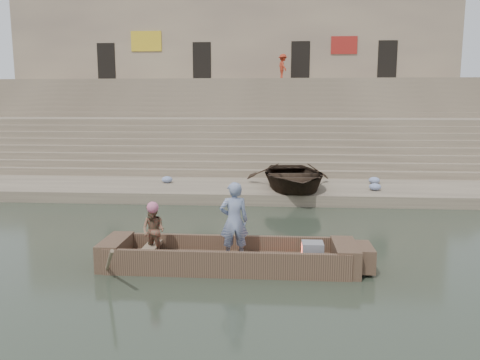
# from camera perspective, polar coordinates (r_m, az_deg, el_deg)

# --- Properties ---
(ground) EXTENTS (120.00, 120.00, 0.00)m
(ground) POSITION_cam_1_polar(r_m,az_deg,el_deg) (11.41, -12.99, -9.38)
(ground) COLOR #283225
(ground) RESTS_ON ground
(lower_landing) EXTENTS (32.00, 4.00, 0.40)m
(lower_landing) POSITION_cam_1_polar(r_m,az_deg,el_deg) (18.91, -5.86, -1.15)
(lower_landing) COLOR gray
(lower_landing) RESTS_ON ground
(mid_landing) EXTENTS (32.00, 3.00, 2.80)m
(mid_landing) POSITION_cam_1_polar(r_m,az_deg,el_deg) (26.11, -3.01, 4.40)
(mid_landing) COLOR gray
(mid_landing) RESTS_ON ground
(upper_landing) EXTENTS (32.00, 3.00, 5.20)m
(upper_landing) POSITION_cam_1_polar(r_m,az_deg,el_deg) (32.99, -1.48, 7.51)
(upper_landing) COLOR gray
(upper_landing) RESTS_ON ground
(ghat_steps) EXTENTS (32.00, 11.00, 5.20)m
(ghat_steps) POSITION_cam_1_polar(r_m,az_deg,el_deg) (27.75, -2.58, 5.52)
(ghat_steps) COLOR gray
(ghat_steps) RESTS_ON ground
(building_wall) EXTENTS (32.00, 5.07, 11.20)m
(building_wall) POSITION_cam_1_polar(r_m,az_deg,el_deg) (37.01, -0.86, 12.34)
(building_wall) COLOR tan
(building_wall) RESTS_ON ground
(main_rowboat) EXTENTS (5.00, 1.30, 0.22)m
(main_rowboat) POSITION_cam_1_polar(r_m,az_deg,el_deg) (10.60, -1.44, -9.96)
(main_rowboat) COLOR brown
(main_rowboat) RESTS_ON ground
(rowboat_trim) EXTENTS (6.04, 2.63, 1.84)m
(rowboat_trim) POSITION_cam_1_polar(r_m,az_deg,el_deg) (10.51, -0.30, -9.00)
(rowboat_trim) COLOR brown
(rowboat_trim) RESTS_ON ground
(standing_man) EXTENTS (0.70, 0.53, 1.72)m
(standing_man) POSITION_cam_1_polar(r_m,az_deg,el_deg) (10.26, -0.72, -4.96)
(standing_man) COLOR navy
(standing_man) RESTS_ON main_rowboat
(rowing_man) EXTENTS (0.69, 0.62, 1.17)m
(rowing_man) POSITION_cam_1_polar(r_m,az_deg,el_deg) (10.69, -10.43, -6.04)
(rowing_man) COLOR #216340
(rowing_man) RESTS_ON main_rowboat
(television) EXTENTS (0.46, 0.42, 0.40)m
(television) POSITION_cam_1_polar(r_m,az_deg,el_deg) (10.48, 8.69, -8.50)
(television) COLOR slate
(television) RESTS_ON main_rowboat
(beached_rowboat) EXTENTS (3.79, 5.00, 0.97)m
(beached_rowboat) POSITION_cam_1_polar(r_m,az_deg,el_deg) (17.94, 6.39, 0.50)
(beached_rowboat) COLOR #2D2116
(beached_rowboat) RESTS_ON lower_landing
(pedestrian) EXTENTS (0.92, 1.24, 1.72)m
(pedestrian) POSITION_cam_1_polar(r_m,az_deg,el_deg) (33.15, 5.20, 13.46)
(pedestrian) COLOR #A12F1B
(pedestrian) RESTS_ON upper_landing
(cloth_bundles) EXTENTS (17.63, 2.19, 0.26)m
(cloth_bundles) POSITION_cam_1_polar(r_m,az_deg,el_deg) (18.99, -8.92, -0.16)
(cloth_bundles) COLOR #3F5999
(cloth_bundles) RESTS_ON lower_landing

